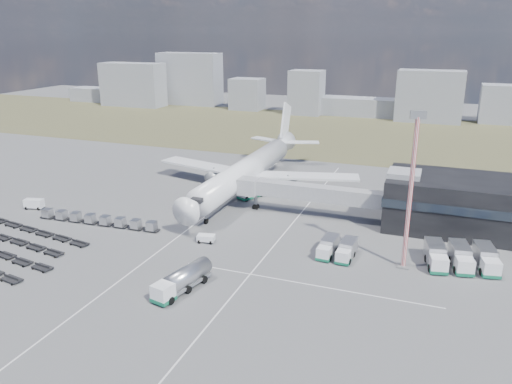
% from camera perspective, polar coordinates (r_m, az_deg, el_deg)
% --- Properties ---
extents(ground, '(420.00, 420.00, 0.00)m').
position_cam_1_polar(ground, '(92.31, -8.17, -5.53)').
color(ground, '#565659').
rests_on(ground, ground).
extents(grass_strip, '(420.00, 90.00, 0.01)m').
position_cam_1_polar(grass_strip, '(191.97, 7.75, 6.87)').
color(grass_strip, '#47432A').
rests_on(grass_strip, ground).
extents(lane_markings, '(47.12, 110.00, 0.01)m').
position_cam_1_polar(lane_markings, '(90.85, -1.81, -5.74)').
color(lane_markings, silver).
rests_on(lane_markings, ground).
extents(terminal, '(30.40, 16.40, 11.00)m').
position_cam_1_polar(terminal, '(102.81, 22.96, -1.21)').
color(terminal, black).
rests_on(terminal, ground).
extents(jet_bridge, '(30.30, 3.80, 7.05)m').
position_cam_1_polar(jet_bridge, '(102.63, 5.04, 0.05)').
color(jet_bridge, '#939399').
rests_on(jet_bridge, ground).
extents(airliner, '(51.59, 64.53, 17.62)m').
position_cam_1_polar(airliner, '(118.27, -0.80, 2.67)').
color(airliner, white).
rests_on(airliner, ground).
extents(skyline, '(286.10, 26.97, 25.74)m').
position_cam_1_polar(skyline, '(232.20, 7.51, 11.16)').
color(skyline, gray).
rests_on(skyline, ground).
extents(fuel_tanker, '(5.02, 11.13, 3.49)m').
position_cam_1_polar(fuel_tanker, '(74.93, -8.42, -9.91)').
color(fuel_tanker, white).
rests_on(fuel_tanker, ground).
extents(pushback_tug, '(3.39, 2.30, 1.42)m').
position_cam_1_polar(pushback_tug, '(90.94, -5.73, -5.32)').
color(pushback_tug, white).
rests_on(pushback_tug, ground).
extents(utility_van, '(4.28, 2.65, 2.15)m').
position_cam_1_polar(utility_van, '(117.08, -24.03, -1.26)').
color(utility_van, white).
rests_on(utility_van, ground).
extents(catering_truck, '(5.22, 7.19, 3.06)m').
position_cam_1_polar(catering_truck, '(113.93, -0.54, 0.11)').
color(catering_truck, white).
rests_on(catering_truck, ground).
extents(service_trucks_near, '(5.98, 7.01, 2.69)m').
position_cam_1_polar(service_trucks_near, '(85.81, 9.27, -6.40)').
color(service_trucks_near, white).
rests_on(service_trucks_near, ground).
extents(service_trucks_far, '(11.83, 9.82, 3.19)m').
position_cam_1_polar(service_trucks_far, '(87.52, 22.37, -6.91)').
color(service_trucks_far, white).
rests_on(service_trucks_far, ground).
extents(uld_row, '(26.52, 3.16, 1.79)m').
position_cam_1_polar(uld_row, '(103.09, -17.63, -3.03)').
color(uld_row, black).
rests_on(uld_row, ground).
extents(floodlight_mast, '(2.42, 1.96, 25.33)m').
position_cam_1_polar(floodlight_mast, '(80.57, 17.23, -0.07)').
color(floodlight_mast, red).
rests_on(floodlight_mast, ground).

